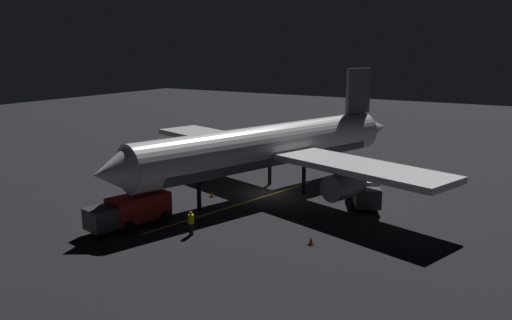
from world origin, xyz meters
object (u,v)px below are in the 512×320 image
(traffic_cone_near_right, at_px, (311,241))
(traffic_cone_under_wing, at_px, (145,194))
(catering_truck, at_px, (364,191))
(airliner, at_px, (272,148))
(ground_crew_worker, at_px, (191,223))
(baggage_truck, at_px, (132,211))
(traffic_cone_near_left, at_px, (212,194))

(traffic_cone_near_right, distance_m, traffic_cone_under_wing, 17.87)
(catering_truck, bearing_deg, airliner, 5.89)
(catering_truck, relative_size, ground_crew_worker, 3.41)
(baggage_truck, bearing_deg, airliner, -107.81)
(airliner, bearing_deg, traffic_cone_near_right, 131.17)
(airliner, xyz_separation_m, traffic_cone_under_wing, (9.05, 7.02, -3.94))
(ground_crew_worker, height_order, traffic_cone_under_wing, ground_crew_worker)
(airliner, height_order, traffic_cone_near_left, airliner)
(traffic_cone_near_right, bearing_deg, traffic_cone_near_left, -24.96)
(traffic_cone_near_right, height_order, traffic_cone_under_wing, same)
(traffic_cone_near_left, distance_m, traffic_cone_under_wing, 5.99)
(traffic_cone_under_wing, bearing_deg, catering_truck, -155.72)
(catering_truck, bearing_deg, traffic_cone_near_right, 90.78)
(airliner, relative_size, traffic_cone_near_right, 61.13)
(ground_crew_worker, xyz_separation_m, traffic_cone_under_wing, (9.59, -5.53, -0.64))
(airliner, distance_m, baggage_truck, 14.41)
(baggage_truck, xyz_separation_m, traffic_cone_near_right, (-12.91, -3.59, -0.95))
(catering_truck, height_order, ground_crew_worker, catering_truck)
(traffic_cone_under_wing, bearing_deg, baggage_truck, 126.53)
(catering_truck, distance_m, traffic_cone_under_wing, 19.22)
(baggage_truck, xyz_separation_m, catering_truck, (-12.76, -14.29, -0.04))
(ground_crew_worker, xyz_separation_m, traffic_cone_near_left, (4.41, -8.53, -0.64))
(airliner, xyz_separation_m, baggage_truck, (4.31, 13.42, -2.98))
(ground_crew_worker, bearing_deg, traffic_cone_near_left, -62.67)
(catering_truck, relative_size, traffic_cone_near_right, 10.80)
(airliner, xyz_separation_m, traffic_cone_near_left, (3.87, 4.03, -3.94))
(ground_crew_worker, xyz_separation_m, traffic_cone_near_right, (-8.05, -2.73, -0.64))
(ground_crew_worker, bearing_deg, airliner, -87.54)
(baggage_truck, xyz_separation_m, ground_crew_worker, (-4.85, -0.87, -0.32))
(traffic_cone_near_right, xyz_separation_m, traffic_cone_under_wing, (17.65, -2.80, 0.00))
(traffic_cone_near_right, bearing_deg, airliner, -48.83)
(traffic_cone_near_left, bearing_deg, catering_truck, -158.30)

